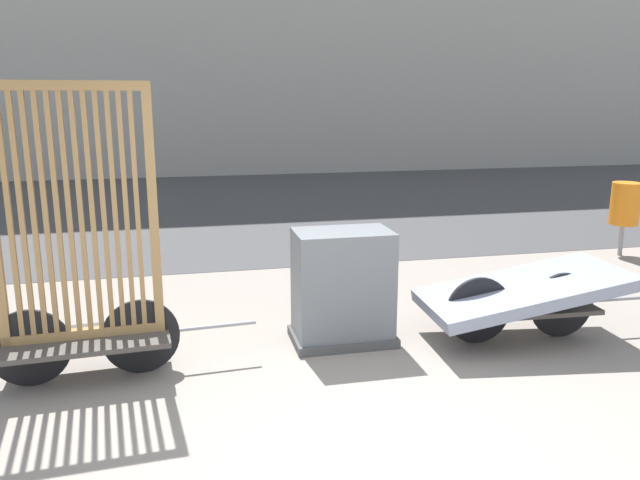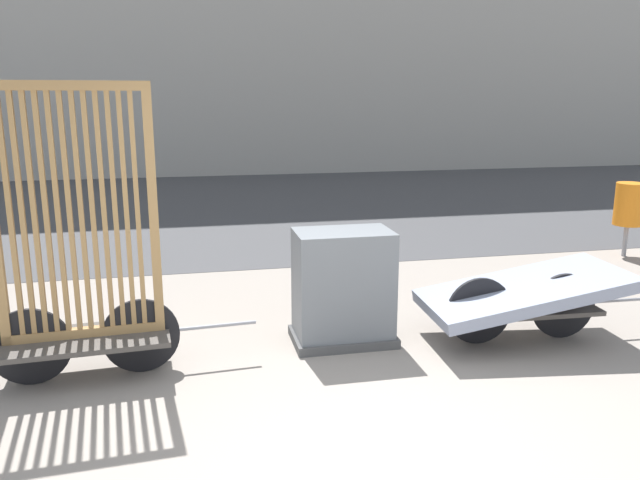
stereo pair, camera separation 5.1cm
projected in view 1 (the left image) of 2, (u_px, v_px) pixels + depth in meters
The scene contains 6 objects.
ground_plane at pixel (381, 469), 3.67m from camera, with size 60.00×60.00×0.00m, color gray.
road_strip at pixel (237, 205), 12.52m from camera, with size 56.00×9.67×0.01m.
bike_cart_with_bedframe at pixel (81, 273), 4.67m from camera, with size 2.02×0.71×2.25m.
bike_cart_with_mattress at pixel (522, 294), 5.54m from camera, with size 2.21×1.00×0.66m.
utility_cabinet at pixel (343, 291), 5.49m from camera, with size 0.90×0.59×1.01m.
trash_bin at pixel (625, 204), 8.44m from camera, with size 0.38×0.38×1.01m.
Camera 1 is at (-1.06, -3.12, 2.15)m, focal length 35.00 mm.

